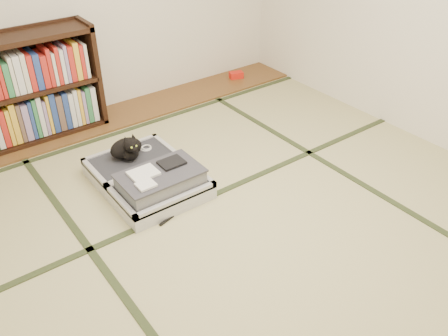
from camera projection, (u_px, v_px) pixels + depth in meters
floor at (248, 222)px, 3.31m from camera, size 4.50×4.50×0.00m
wood_strip at (119, 115)px, 4.64m from camera, size 4.00×0.50×0.02m
red_item at (236, 75)px, 5.37m from camera, size 0.17×0.13×0.07m
room_shell at (256, 10)px, 2.50m from camera, size 4.50×4.50×4.50m
tatami_borders at (208, 188)px, 3.64m from camera, size 4.00×4.50×0.01m
bookcase at (11, 95)px, 3.99m from camera, size 1.51×0.34×0.97m
suitcase at (149, 178)px, 3.60m from camera, size 0.68×0.90×0.27m
cat at (127, 148)px, 3.71m from camera, size 0.30×0.30×0.24m
cable_coil at (146, 148)px, 3.87m from camera, size 0.09×0.09×0.02m
hanger at (177, 209)px, 3.42m from camera, size 0.40×0.23×0.01m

